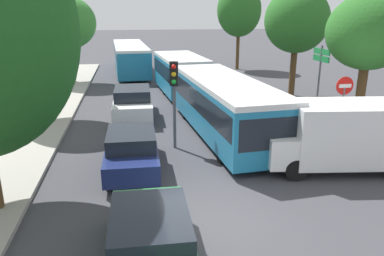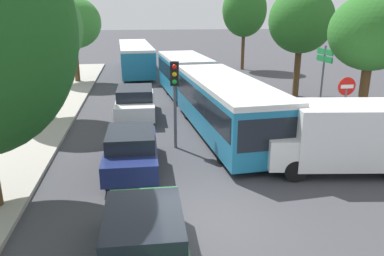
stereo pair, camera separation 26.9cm
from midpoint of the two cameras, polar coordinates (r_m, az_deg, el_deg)
name	(u,v)px [view 2 (the right image)]	position (r m, az deg, el deg)	size (l,w,h in m)	color
ground_plane	(208,223)	(9.94, 3.28, -14.19)	(200.00, 200.00, 0.00)	#3D3D42
kerb_strip_left	(50,109)	(21.82, -20.43, 2.76)	(3.20, 34.82, 0.14)	#9E998E
articulated_bus	(205,87)	(19.43, 2.33, 6.21)	(3.77, 16.63, 2.45)	teal
city_bus_rear	(135,56)	(33.31, -8.41, 10.78)	(3.08, 11.48, 2.45)	teal
queued_car_green	(144,241)	(8.03, -6.29, -16.77)	(1.79, 4.05, 1.40)	#236638
queued_car_navy	(131,150)	(12.84, -8.62, -3.26)	(1.78, 4.05, 1.40)	navy
queued_car_white	(135,102)	(19.17, -8.24, 3.95)	(1.96, 4.45, 1.54)	white
white_van	(346,136)	(13.49, 22.95, -1.07)	(5.21, 2.57, 2.31)	white
traffic_light	(175,86)	(14.21, -2.10, 6.47)	(0.35, 0.38, 3.40)	#56595E
no_entry_sign	(345,102)	(15.52, 22.72, 3.72)	(0.70, 0.08, 2.82)	#56595E
direction_sign_post	(323,67)	(19.60, 19.78, 8.69)	(0.13, 1.40, 3.60)	#56595E
tree_left_mid	(39,27)	(19.36, -21.86, 14.09)	(3.96, 3.96, 6.69)	#51381E
tree_left_far	(72,24)	(29.15, -17.50, 14.87)	(4.05, 4.05, 6.22)	#51381E
tree_right_near	(372,33)	(16.74, 26.16, 12.89)	(3.33, 3.33, 5.92)	#51381E
tree_right_mid	(301,21)	(24.30, 16.62, 15.40)	(3.89, 3.89, 6.60)	#51381E
tree_right_far	(245,12)	(34.88, 8.26, 17.14)	(3.89, 3.89, 7.52)	#51381E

